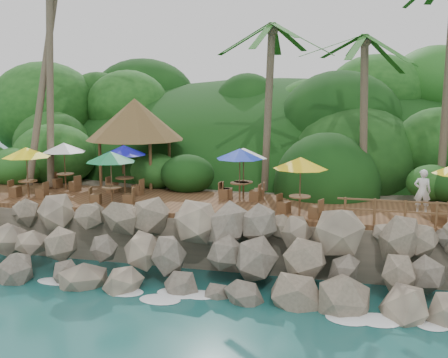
# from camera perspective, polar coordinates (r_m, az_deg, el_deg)

# --- Properties ---
(ground) EXTENTS (140.00, 140.00, 0.00)m
(ground) POSITION_cam_1_polar(r_m,az_deg,el_deg) (19.35, -4.49, -12.91)
(ground) COLOR #19514F
(ground) RESTS_ON ground
(land_base) EXTENTS (32.00, 25.20, 2.10)m
(land_base) POSITION_cam_1_polar(r_m,az_deg,el_deg) (34.01, 4.15, -1.17)
(land_base) COLOR gray
(land_base) RESTS_ON ground
(jungle_hill) EXTENTS (44.80, 28.00, 15.40)m
(jungle_hill) POSITION_cam_1_polar(r_m,az_deg,el_deg) (41.48, 5.96, -0.71)
(jungle_hill) COLOR #143811
(jungle_hill) RESTS_ON ground
(seawall) EXTENTS (29.00, 4.00, 2.30)m
(seawall) POSITION_cam_1_polar(r_m,az_deg,el_deg) (20.74, -2.75, -7.94)
(seawall) COLOR gray
(seawall) RESTS_ON ground
(terrace) EXTENTS (26.00, 5.00, 0.20)m
(terrace) POSITION_cam_1_polar(r_m,az_deg,el_deg) (24.20, 0.00, -2.80)
(terrace) COLOR brown
(terrace) RESTS_ON land_base
(jungle_foliage) EXTENTS (44.00, 16.00, 12.00)m
(jungle_foliage) POSITION_cam_1_polar(r_m,az_deg,el_deg) (33.26, 3.82, -3.26)
(jungle_foliage) COLOR #143811
(jungle_foliage) RESTS_ON ground
(foam_line) EXTENTS (25.20, 0.80, 0.06)m
(foam_line) POSITION_cam_1_polar(r_m,az_deg,el_deg) (19.60, -4.20, -12.51)
(foam_line) COLOR white
(foam_line) RESTS_ON ground
(palapa) EXTENTS (5.22, 5.22, 4.60)m
(palapa) POSITION_cam_1_polar(r_m,az_deg,el_deg) (29.01, -9.49, 6.30)
(palapa) COLOR brown
(palapa) RESTS_ON ground
(dining_clusters) EXTENTS (23.66, 5.05, 2.40)m
(dining_clusters) POSITION_cam_1_polar(r_m,az_deg,el_deg) (24.36, -6.66, 2.21)
(dining_clusters) COLOR brown
(dining_clusters) RESTS_ON terrace
(waiter) EXTENTS (0.70, 0.49, 1.85)m
(waiter) POSITION_cam_1_polar(r_m,az_deg,el_deg) (23.51, 20.41, -1.24)
(waiter) COLOR white
(waiter) RESTS_ON terrace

